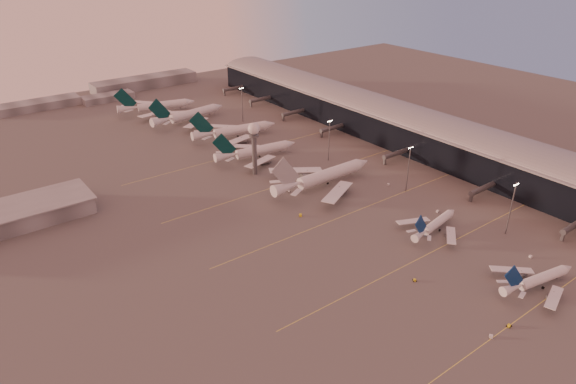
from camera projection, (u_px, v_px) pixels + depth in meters
ground at (419, 281)px, 195.52m from camera, size 700.00×700.00×0.00m
taxiway_markings at (370, 204)px, 251.71m from camera, size 180.00×185.25×0.02m
terminal at (397, 124)px, 327.65m from camera, size 57.00×362.00×23.04m
radar_tower at (254, 138)px, 274.67m from camera, size 6.40×6.40×31.10m
mast_a at (511, 206)px, 220.64m from camera, size 3.60×0.56×25.00m
mast_b at (408, 167)px, 258.34m from camera, size 3.60×0.56×25.00m
mast_c at (329, 138)px, 294.98m from camera, size 3.60×0.56×25.00m
mast_d at (242, 103)px, 358.25m from camera, size 3.60×0.56×25.00m
distant_horizon at (116, 89)px, 427.67m from camera, size 165.00×37.50×9.00m
narrowbody_near at (538, 281)px, 190.58m from camera, size 37.07×29.33×14.60m
narrowbody_mid at (435, 226)px, 227.30m from camera, size 36.31×28.74×14.29m
widebody_white at (324, 179)px, 268.76m from camera, size 65.69×52.64×23.11m
greentail_a at (257, 153)px, 302.80m from camera, size 53.37×42.85×19.43m
greentail_b at (235, 132)px, 333.24m from camera, size 58.65×47.03×21.40m
greentail_c at (189, 116)px, 362.40m from camera, size 60.54×48.57×22.07m
greentail_d at (157, 108)px, 381.77m from camera, size 57.25×45.74×21.09m
gsv_truck_a at (491, 334)px, 167.65m from camera, size 5.92×5.06×2.34m
gsv_tug_near at (509, 326)px, 172.28m from camera, size 2.31×3.43×0.92m
gsv_catering_a at (532, 253)px, 208.81m from camera, size 5.59×3.81×4.21m
gsv_tug_mid at (415, 280)px, 195.22m from camera, size 3.51×3.21×0.86m
gsv_truck_b at (438, 210)px, 243.97m from camera, size 6.19×3.34×2.37m
gsv_truck_c at (300, 213)px, 240.67m from camera, size 5.09×6.28×2.45m
gsv_catering_b at (389, 182)px, 270.12m from camera, size 5.42×3.83×4.07m
gsv_tug_far at (289, 192)px, 263.19m from camera, size 2.12×3.17×0.85m
gsv_tug_hangar at (277, 145)px, 321.29m from camera, size 4.36×3.97×1.07m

